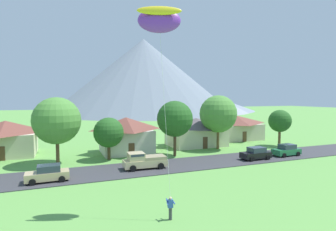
{
  "coord_description": "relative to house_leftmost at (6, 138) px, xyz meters",
  "views": [
    {
      "loc": [
        -8.79,
        -3.63,
        8.76
      ],
      "look_at": [
        0.25,
        19.33,
        7.06
      ],
      "focal_mm": 29.14,
      "sensor_mm": 36.0,
      "label": 1
    }
  ],
  "objects": [
    {
      "name": "road_strip",
      "position": [
        16.55,
        -14.75,
        -2.66
      ],
      "size": [
        160.0,
        6.86,
        0.08
      ],
      "primitive_type": "cube",
      "color": "#38383D",
      "rests_on": "ground"
    },
    {
      "name": "mountain_far_west_ridge",
      "position": [
        63.65,
        128.02,
        9.32
      ],
      "size": [
        134.55,
        134.55,
        24.04
      ],
      "primitive_type": "cone",
      "color": "gray",
      "rests_on": "ground"
    },
    {
      "name": "mountain_central_ridge",
      "position": [
        60.52,
        111.35,
        9.13
      ],
      "size": [
        112.66,
        112.66,
        23.66
      ],
      "primitive_type": "cone",
      "color": "#8E939E",
      "rests_on": "ground"
    },
    {
      "name": "mountain_west_ridge",
      "position": [
        48.85,
        93.15,
        16.83
      ],
      "size": [
        94.94,
        94.94,
        39.07
      ],
      "primitive_type": "cone",
      "color": "slate",
      "rests_on": "ground"
    },
    {
      "name": "house_leftmost",
      "position": [
        0.0,
        0.0,
        0.0
      ],
      "size": [
        8.72,
        8.12,
        5.21
      ],
      "color": "beige",
      "rests_on": "ground"
    },
    {
      "name": "house_left_center",
      "position": [
        17.22,
        -4.3,
        0.17
      ],
      "size": [
        8.16,
        7.35,
        5.55
      ],
      "color": "beige",
      "rests_on": "ground"
    },
    {
      "name": "house_right_center",
      "position": [
        30.28,
        -2.88,
        -0.13
      ],
      "size": [
        10.32,
        7.32,
        4.96
      ],
      "color": "beige",
      "rests_on": "ground"
    },
    {
      "name": "house_rightmost",
      "position": [
        40.95,
        0.37,
        -0.11
      ],
      "size": [
        10.78,
        6.81,
        5.0
      ],
      "color": "beige",
      "rests_on": "ground"
    },
    {
      "name": "tree_near_left",
      "position": [
        43.8,
        -8.89,
        1.76
      ],
      "size": [
        3.93,
        3.93,
        6.46
      ],
      "color": "brown",
      "rests_on": "ground"
    },
    {
      "name": "tree_left_of_center",
      "position": [
        13.83,
        -8.37,
        1.11
      ],
      "size": [
        4.17,
        4.17,
        5.91
      ],
      "color": "#4C3823",
      "rests_on": "ground"
    },
    {
      "name": "tree_center",
      "position": [
        7.21,
        -8.39,
        2.97
      ],
      "size": [
        6.1,
        6.1,
        8.73
      ],
      "color": "brown",
      "rests_on": "ground"
    },
    {
      "name": "tree_right_of_center",
      "position": [
        32.14,
        -7.25,
        3.2
      ],
      "size": [
        6.22,
        6.22,
        9.03
      ],
      "color": "brown",
      "rests_on": "ground"
    },
    {
      "name": "tree_near_right",
      "position": [
        23.32,
        -9.55,
        2.81
      ],
      "size": [
        5.32,
        5.32,
        8.19
      ],
      "color": "#4C3823",
      "rests_on": "ground"
    },
    {
      "name": "parked_car_black_mid_west",
      "position": [
        32.85,
        -15.98,
        -1.83
      ],
      "size": [
        4.21,
        2.1,
        1.68
      ],
      "color": "black",
      "rests_on": "road_strip"
    },
    {
      "name": "parked_car_tan_mid_east",
      "position": [
        6.32,
        -16.17,
        -1.83
      ],
      "size": [
        4.25,
        2.17,
        1.68
      ],
      "color": "tan",
      "rests_on": "road_strip"
    },
    {
      "name": "parked_car_green_east_end",
      "position": [
        38.64,
        -15.72,
        -1.83
      ],
      "size": [
        4.24,
        2.16,
        1.68
      ],
      "color": "#237042",
      "rests_on": "road_strip"
    },
    {
      "name": "pickup_truck_sand_west_side",
      "position": [
        16.95,
        -14.95,
        -1.64
      ],
      "size": [
        5.27,
        2.47,
        1.99
      ],
      "color": "#C6B284",
      "rests_on": "road_strip"
    },
    {
      "name": "kite_flyer_with_kite",
      "position": [
        14.77,
        -26.74,
        11.62
      ],
      "size": [
        3.56,
        3.57,
        15.54
      ],
      "color": "#3D3D42",
      "rests_on": "ground"
    }
  ]
}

